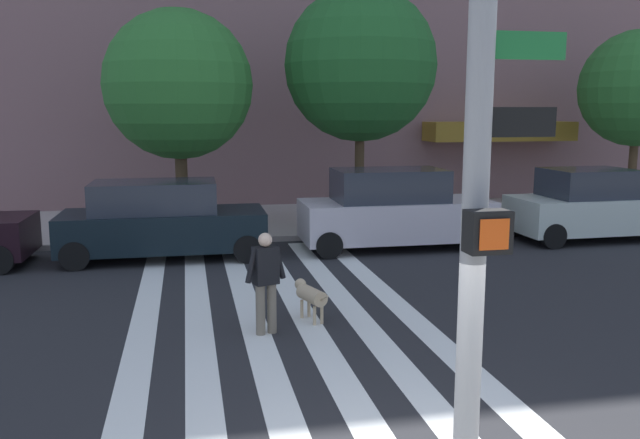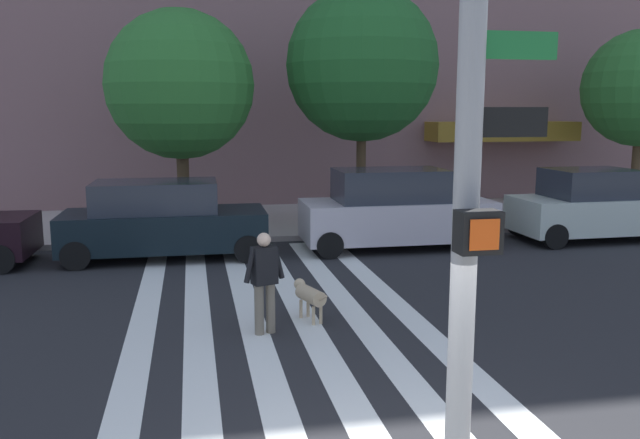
% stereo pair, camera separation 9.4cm
% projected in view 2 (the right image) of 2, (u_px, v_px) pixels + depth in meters
% --- Properties ---
extents(ground_plane, '(160.00, 160.00, 0.00)m').
position_uv_depth(ground_plane, '(301.00, 312.00, 11.49)').
color(ground_plane, '#232326').
extents(sidewalk_far, '(80.00, 6.00, 0.15)m').
position_uv_depth(sidewalk_far, '(252.00, 221.00, 20.44)').
color(sidewalk_far, '#A1938D').
rests_on(sidewalk_far, ground_plane).
extents(crosswalk_stripes, '(4.95, 11.94, 0.01)m').
position_uv_depth(crosswalk_stripes, '(276.00, 314.00, 11.40)').
color(crosswalk_stripes, silver).
rests_on(crosswalk_stripes, ground_plane).
extents(traffic_light_pole, '(0.74, 0.46, 5.80)m').
position_uv_depth(traffic_light_pole, '(474.00, 111.00, 4.23)').
color(traffic_light_pole, gray).
rests_on(traffic_light_pole, sidewalk_near).
extents(parked_car_behind_first, '(4.81, 2.07, 1.86)m').
position_uv_depth(parked_car_behind_first, '(162.00, 220.00, 15.58)').
color(parked_car_behind_first, black).
rests_on(parked_car_behind_first, ground_plane).
extents(parked_car_third_in_line, '(4.88, 2.03, 2.05)m').
position_uv_depth(parked_car_third_in_line, '(395.00, 210.00, 16.69)').
color(parked_car_third_in_line, '#B7AEB5').
rests_on(parked_car_third_in_line, ground_plane).
extents(parked_car_fourth_in_line, '(4.44, 2.09, 1.95)m').
position_uv_depth(parked_car_fourth_in_line, '(593.00, 206.00, 17.78)').
color(parked_car_fourth_in_line, '#B2BDB3').
rests_on(parked_car_fourth_in_line, ground_plane).
extents(street_tree_nearest, '(4.06, 4.06, 6.09)m').
position_uv_depth(street_tree_nearest, '(180.00, 85.00, 17.70)').
color(street_tree_nearest, '#4C3823').
rests_on(street_tree_nearest, sidewalk_far).
extents(street_tree_middle, '(4.44, 4.44, 6.90)m').
position_uv_depth(street_tree_middle, '(362.00, 65.00, 18.85)').
color(street_tree_middle, '#4C3823').
rests_on(street_tree_middle, sidewalk_far).
extents(pedestrian_dog_walker, '(0.69, 0.35, 1.64)m').
position_uv_depth(pedestrian_dog_walker, '(264.00, 277.00, 10.25)').
color(pedestrian_dog_walker, '#6B6051').
rests_on(pedestrian_dog_walker, ground_plane).
extents(dog_on_leash, '(0.48, 1.01, 0.65)m').
position_uv_depth(dog_on_leash, '(309.00, 295.00, 10.99)').
color(dog_on_leash, tan).
rests_on(dog_on_leash, ground_plane).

